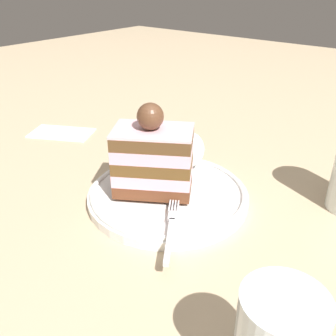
{
  "coord_description": "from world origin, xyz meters",
  "views": [
    {
      "loc": [
        0.33,
        0.25,
        0.27
      ],
      "look_at": [
        0.01,
        -0.01,
        0.05
      ],
      "focal_mm": 40.06,
      "sensor_mm": 36.0,
      "label": 1
    }
  ],
  "objects_px": {
    "dessert_plate": "(168,194)",
    "folded_napkin": "(62,132)",
    "cake_slice": "(153,158)",
    "whipped_cream_dollop": "(189,150)",
    "fork": "(171,226)"
  },
  "relations": [
    {
      "from": "folded_napkin",
      "to": "dessert_plate",
      "type": "bearing_deg",
      "value": 80.46
    },
    {
      "from": "cake_slice",
      "to": "folded_napkin",
      "type": "distance_m",
      "value": 0.29
    },
    {
      "from": "whipped_cream_dollop",
      "to": "folded_napkin",
      "type": "relative_size",
      "value": 0.46
    },
    {
      "from": "fork",
      "to": "whipped_cream_dollop",
      "type": "bearing_deg",
      "value": -150.73
    },
    {
      "from": "folded_napkin",
      "to": "cake_slice",
      "type": "bearing_deg",
      "value": 77.58
    },
    {
      "from": "dessert_plate",
      "to": "folded_napkin",
      "type": "bearing_deg",
      "value": -99.54
    },
    {
      "from": "dessert_plate",
      "to": "fork",
      "type": "bearing_deg",
      "value": 41.61
    },
    {
      "from": "dessert_plate",
      "to": "folded_napkin",
      "type": "relative_size",
      "value": 1.86
    },
    {
      "from": "whipped_cream_dollop",
      "to": "cake_slice",
      "type": "bearing_deg",
      "value": 3.0
    },
    {
      "from": "whipped_cream_dollop",
      "to": "folded_napkin",
      "type": "xyz_separation_m",
      "value": [
        0.02,
        -0.27,
        -0.04
      ]
    },
    {
      "from": "dessert_plate",
      "to": "folded_napkin",
      "type": "height_order",
      "value": "dessert_plate"
    },
    {
      "from": "whipped_cream_dollop",
      "to": "folded_napkin",
      "type": "bearing_deg",
      "value": -85.99
    },
    {
      "from": "folded_napkin",
      "to": "whipped_cream_dollop",
      "type": "bearing_deg",
      "value": 94.01
    },
    {
      "from": "dessert_plate",
      "to": "fork",
      "type": "distance_m",
      "value": 0.08
    },
    {
      "from": "dessert_plate",
      "to": "whipped_cream_dollop",
      "type": "relative_size",
      "value": 4.07
    }
  ]
}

